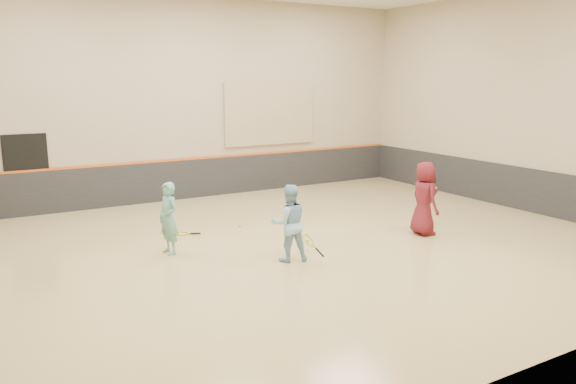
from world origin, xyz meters
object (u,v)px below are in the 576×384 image
instructor (289,223)px  young_man (424,198)px  spare_racket (182,233)px  girl (168,218)px

instructor → young_man: (3.73, 0.09, 0.08)m
young_man → spare_racket: bearing=69.7°
girl → spare_racket: size_ratio=2.00×
girl → spare_racket: (0.72, 1.29, -0.73)m
young_man → instructor: bearing=101.3°
girl → instructor: size_ratio=0.97×
young_man → spare_racket: (-4.94, 2.88, -0.83)m
instructor → young_man: bearing=-164.3°
instructor → spare_racket: (-1.22, 2.97, -0.75)m
young_man → spare_racket: 5.78m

